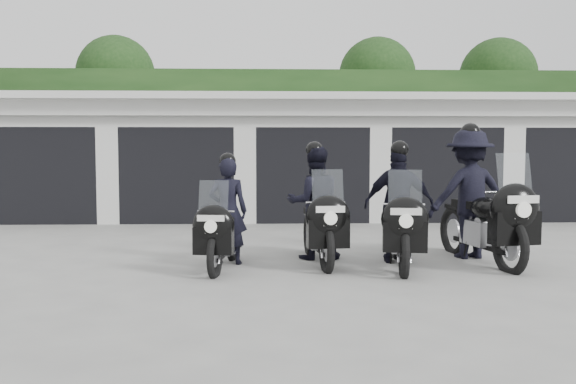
{
  "coord_description": "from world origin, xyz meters",
  "views": [
    {
      "loc": [
        -1.06,
        -8.44,
        1.7
      ],
      "look_at": [
        -0.74,
        0.8,
        1.05
      ],
      "focal_mm": 38.0,
      "sensor_mm": 36.0,
      "label": 1
    }
  ],
  "objects_px": {
    "police_bike_a": "(224,221)",
    "police_bike_c": "(400,211)",
    "police_bike_d": "(475,200)",
    "police_bike_b": "(316,209)"
  },
  "relations": [
    {
      "from": "police_bike_c",
      "to": "police_bike_a",
      "type": "bearing_deg",
      "value": -169.62
    },
    {
      "from": "police_bike_a",
      "to": "police_bike_c",
      "type": "xyz_separation_m",
      "value": [
        2.56,
        0.1,
        0.12
      ]
    },
    {
      "from": "police_bike_a",
      "to": "police_bike_b",
      "type": "xyz_separation_m",
      "value": [
        1.36,
        0.46,
        0.12
      ]
    },
    {
      "from": "police_bike_c",
      "to": "police_bike_d",
      "type": "height_order",
      "value": "police_bike_d"
    },
    {
      "from": "police_bike_a",
      "to": "police_bike_b",
      "type": "relative_size",
      "value": 0.9
    },
    {
      "from": "police_bike_d",
      "to": "police_bike_c",
      "type": "bearing_deg",
      "value": -173.29
    },
    {
      "from": "police_bike_c",
      "to": "police_bike_d",
      "type": "distance_m",
      "value": 1.3
    },
    {
      "from": "police_bike_a",
      "to": "police_bike_b",
      "type": "height_order",
      "value": "police_bike_b"
    },
    {
      "from": "police_bike_b",
      "to": "police_bike_a",
      "type": "bearing_deg",
      "value": -166.84
    },
    {
      "from": "police_bike_a",
      "to": "police_bike_c",
      "type": "relative_size",
      "value": 0.9
    }
  ]
}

